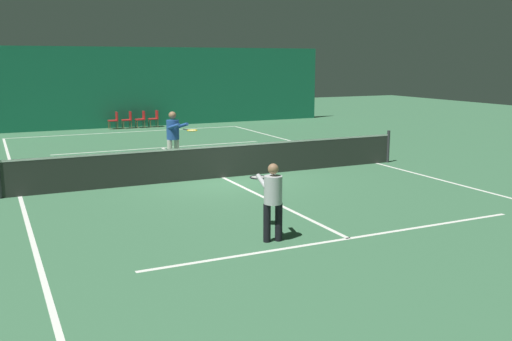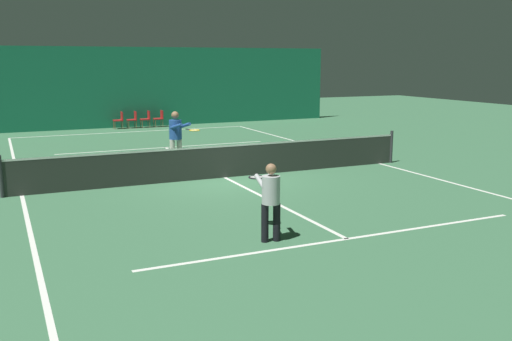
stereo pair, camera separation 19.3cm
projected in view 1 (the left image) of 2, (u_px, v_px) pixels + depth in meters
The scene contains 15 objects.
ground_plane at pixel (223, 178), 16.61m from camera, with size 60.00×60.00×0.00m, color #3D704C.
backdrop_curtain at pixel (118, 88), 28.64m from camera, with size 23.00×0.12×4.03m.
court_line_baseline_far at pixel (129, 132), 27.16m from camera, with size 11.00×0.10×0.00m.
court_line_service_far at pixel (161, 148), 22.28m from camera, with size 8.25×0.10×0.00m.
court_line_service_near at pixel (349, 238), 10.93m from camera, with size 8.25×0.10×0.00m.
court_line_sideline_left at pixel (20, 197), 14.29m from camera, with size 0.10×23.80×0.00m.
court_line_sideline_right at pixel (377, 163), 18.92m from camera, with size 0.10×23.80×0.00m.
court_line_centre at pixel (223, 178), 16.61m from camera, with size 0.10×12.80×0.00m.
tennis_net at pixel (223, 160), 16.51m from camera, with size 12.00×0.10×1.07m.
player_near at pixel (272, 196), 10.65m from camera, with size 0.51×1.31×1.49m.
player_far at pixel (174, 134), 18.30m from camera, with size 0.79×1.43×1.76m.
courtside_chair_0 at pixel (114, 119), 28.29m from camera, with size 0.44×0.44×0.84m.
courtside_chair_1 at pixel (128, 119), 28.58m from camera, with size 0.44×0.44×0.84m.
courtside_chair_2 at pixel (141, 118), 28.86m from camera, with size 0.44×0.44×0.84m.
courtside_chair_3 at pixel (155, 117), 29.15m from camera, with size 0.44×0.44×0.84m.
Camera 1 is at (-6.10, -15.11, 3.36)m, focal length 40.00 mm.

